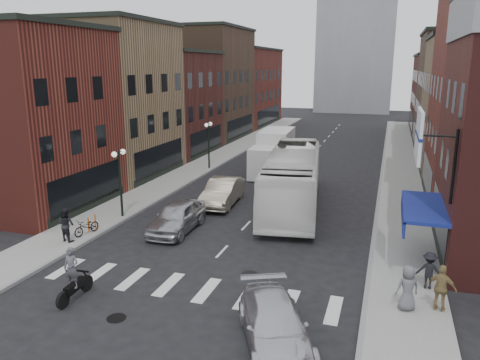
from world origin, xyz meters
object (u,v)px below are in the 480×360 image
at_px(billboard_sign, 421,137).
at_px(box_truck, 273,152).
at_px(streetlamp_far, 209,136).
at_px(curb_car, 275,325).
at_px(parked_bicycle, 87,227).
at_px(ped_right_c, 408,288).
at_px(streetlamp_near, 120,171).
at_px(sedan_left_near, 177,217).
at_px(motorcycle_rider, 73,276).
at_px(ped_right_a, 429,270).
at_px(bike_rack, 92,223).
at_px(sedan_left_far, 222,192).
at_px(ped_right_b, 441,288).
at_px(transit_bus, 293,178).
at_px(ped_left_solo, 66,224).

distance_m(billboard_sign, box_truck, 21.38).
bearing_deg(streetlamp_far, curb_car, -63.81).
height_order(parked_bicycle, ped_right_c, ped_right_c).
xyz_separation_m(streetlamp_near, sedan_left_near, (4.06, -1.00, -2.09)).
height_order(motorcycle_rider, ped_right_c, motorcycle_rider).
bearing_deg(ped_right_a, parked_bicycle, 0.21).
bearing_deg(bike_rack, sedan_left_far, 55.83).
xyz_separation_m(box_truck, sedan_left_near, (-1.52, -15.65, -0.91)).
relative_size(parked_bicycle, ped_right_b, 0.91).
height_order(billboard_sign, motorcycle_rider, billboard_sign).
bearing_deg(transit_bus, curb_car, -88.31).
bearing_deg(ped_right_a, ped_right_c, 70.99).
bearing_deg(sedan_left_near, transit_bus, 50.63).
height_order(sedan_left_near, ped_right_a, ped_right_a).
height_order(streetlamp_far, parked_bicycle, streetlamp_far).
height_order(sedan_left_near, ped_right_c, ped_right_c).
distance_m(streetlamp_near, ped_right_a, 17.37).
bearing_deg(parked_bicycle, sedan_left_near, 41.16).
bearing_deg(ped_right_a, motorcycle_rider, 24.47).
height_order(sedan_left_near, curb_car, sedan_left_near).
distance_m(streetlamp_near, ped_right_c, 17.19).
distance_m(billboard_sign, sedan_left_far, 14.82).
bearing_deg(sedan_left_far, ped_right_b, -44.78).
relative_size(billboard_sign, ped_right_a, 2.41).
height_order(billboard_sign, ped_right_b, billboard_sign).
bearing_deg(parked_bicycle, sedan_left_far, 70.67).
xyz_separation_m(box_truck, ped_right_c, (10.26, -21.05, -0.72)).
distance_m(ped_left_solo, ped_right_a, 17.18).
relative_size(ped_right_a, ped_right_c, 0.89).
xyz_separation_m(sedan_left_far, ped_right_a, (12.01, -8.85, 0.07)).
xyz_separation_m(streetlamp_far, ped_right_c, (15.84, -20.40, -1.90)).
relative_size(sedan_left_far, parked_bicycle, 3.18).
relative_size(streetlamp_near, ped_right_c, 2.40).
xyz_separation_m(streetlamp_near, bike_rack, (-0.20, -2.70, -2.36)).
bearing_deg(ped_right_b, ped_right_a, -65.36).
relative_size(billboard_sign, box_truck, 0.45).
height_order(streetlamp_far, transit_bus, streetlamp_far).
bearing_deg(box_truck, sedan_left_far, -98.04).
relative_size(bike_rack, ped_right_c, 0.47).
bearing_deg(transit_bus, sedan_left_far, -175.91).
distance_m(streetlamp_near, transit_bus, 10.69).
height_order(billboard_sign, sedan_left_near, billboard_sign).
bearing_deg(box_truck, billboard_sign, -63.23).
xyz_separation_m(billboard_sign, curb_car, (-4.27, -6.33, -5.42)).
bearing_deg(sedan_left_near, streetlamp_near, 164.93).
distance_m(sedan_left_near, parked_bicycle, 4.76).
bearing_deg(streetlamp_far, motorcycle_rider, -81.22).
bearing_deg(box_truck, motorcycle_rider, -97.79).
bearing_deg(transit_bus, bike_rack, -146.76).
bearing_deg(ped_left_solo, billboard_sign, -166.45).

